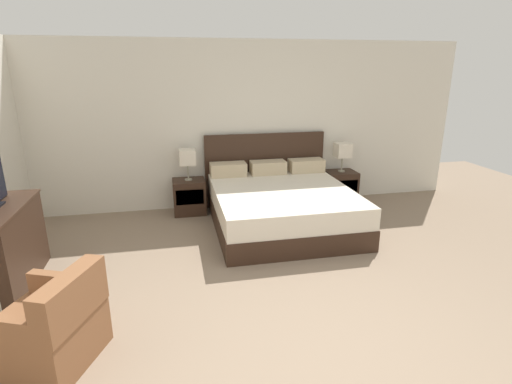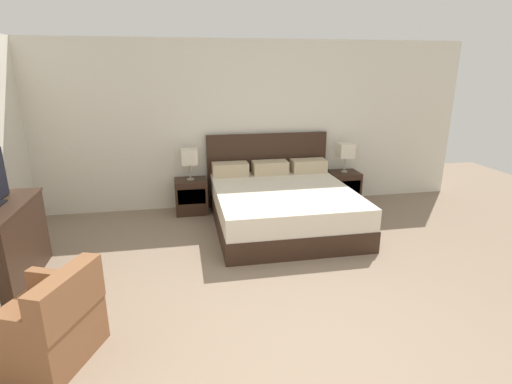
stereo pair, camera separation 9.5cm
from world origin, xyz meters
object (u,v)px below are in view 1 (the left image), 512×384
Objects in this scene: bed at (281,204)px; table_lamp_right at (343,151)px; nightstand_left at (189,197)px; table_lamp_left at (187,157)px; armchair_by_window at (49,329)px; nightstand_right at (340,187)px.

bed is 4.48× the size of table_lamp_right.
bed is 1.57m from table_lamp_right.
table_lamp_left reaches higher than nightstand_left.
table_lamp_right reaches higher than armchair_by_window.
armchair_by_window is at bearing -111.16° from table_lamp_left.
nightstand_left is at bearing -179.97° from table_lamp_right.
nightstand_left is 2.56m from table_lamp_right.
nightstand_left is 0.59× the size of armchair_by_window.
nightstand_right is at bearing 40.07° from armchair_by_window.
bed is 4.01× the size of nightstand_right.
armchair_by_window is (-3.68, -3.10, -0.59)m from table_lamp_right.
table_lamp_left is (-2.48, 0.00, 0.61)m from nightstand_right.
table_lamp_left reaches higher than nightstand_right.
table_lamp_right is 4.85m from armchair_by_window.
bed is 4.48× the size of table_lamp_left.
table_lamp_left and table_lamp_right have the same top height.
nightstand_right is 1.12× the size of table_lamp_left.
bed reaches higher than armchair_by_window.
armchair_by_window is at bearing -139.92° from table_lamp_right.
nightstand_right is at bearing 31.93° from bed.
nightstand_left is at bearing 148.07° from bed.
nightstand_left is 2.48m from nightstand_right.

